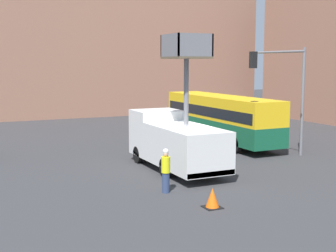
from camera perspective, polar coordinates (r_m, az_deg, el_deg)
The scene contains 8 objects.
ground_plane at distance 24.10m, azimuth 2.15°, elevation -5.45°, with size 120.00×120.00×0.00m, color #333335.
building_backdrop_far at distance 52.10m, azimuth -13.41°, elevation 11.72°, with size 44.00×10.00×18.67m.
utility_truck at distance 23.99m, azimuth 0.86°, elevation -1.64°, with size 2.50×7.15×6.83m.
city_bus at distance 32.28m, azimuth 6.43°, elevation 1.29°, with size 2.49×11.41×3.25m.
traffic_light_pole at distance 27.69m, azimuth 14.20°, elevation 5.11°, with size 4.05×3.79×6.39m.
road_worker_near_truck at distance 19.86m, azimuth -0.27°, elevation -5.45°, with size 0.38×0.38×1.90m.
road_worker_directing at distance 26.64m, azimuth 5.17°, elevation -2.07°, with size 0.38×0.38×1.93m.
traffic_cone_near_truck at distance 18.06m, azimuth 5.43°, elevation -8.78°, with size 0.67×0.67×0.77m.
Camera 1 is at (-10.78, -20.85, 5.46)m, focal length 50.00 mm.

